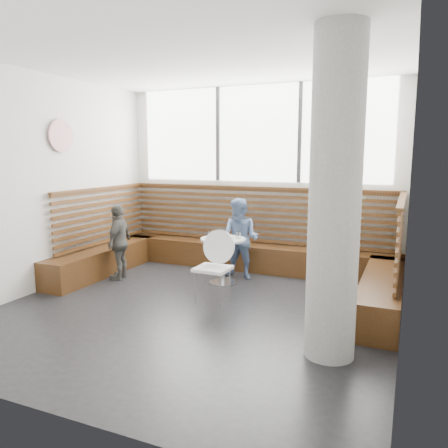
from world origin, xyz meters
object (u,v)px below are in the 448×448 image
at_px(child_left, 119,242).
at_px(concrete_column, 335,199).
at_px(cafe_chair, 215,260).
at_px(cafe_table, 223,251).
at_px(adult_man, 342,242).
at_px(child_back, 241,239).

bearing_deg(child_left, concrete_column, 56.36).
bearing_deg(concrete_column, cafe_chair, 149.08).
xyz_separation_m(cafe_table, cafe_chair, (0.24, -0.83, 0.06)).
bearing_deg(adult_man, child_back, 82.62).
distance_m(cafe_table, child_left, 1.72).
height_order(adult_man, child_back, adult_man).
xyz_separation_m(concrete_column, child_back, (-1.83, 2.25, -0.94)).
bearing_deg(cafe_chair, concrete_column, -29.63).
height_order(cafe_chair, adult_man, adult_man).
bearing_deg(cafe_table, concrete_column, -43.39).
xyz_separation_m(concrete_column, adult_man, (-0.17, 1.85, -0.78)).
height_order(cafe_table, adult_man, adult_man).
relative_size(concrete_column, adult_man, 1.95).
relative_size(concrete_column, cafe_chair, 3.25).
relative_size(cafe_table, adult_man, 0.44).
bearing_deg(child_left, cafe_table, 92.30).
relative_size(cafe_table, child_back, 0.55).
xyz_separation_m(concrete_column, child_left, (-3.65, 1.46, -0.99)).
bearing_deg(concrete_column, cafe_table, 136.61).
relative_size(cafe_chair, adult_man, 0.60).
distance_m(cafe_chair, child_back, 1.21).
relative_size(concrete_column, cafe_table, 4.42).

